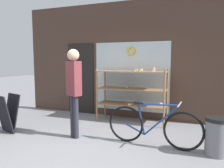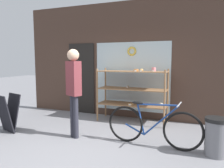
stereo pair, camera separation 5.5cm
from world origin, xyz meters
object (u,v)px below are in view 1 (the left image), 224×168
at_px(display_case, 132,89).
at_px(bicycle, 153,126).
at_px(trash_bin, 216,135).
at_px(sandwich_board, 8,113).
at_px(pedestrian, 74,85).

bearing_deg(display_case, bicycle, -60.73).
distance_m(bicycle, trash_bin, 1.08).
relative_size(display_case, trash_bin, 2.74).
bearing_deg(sandwich_board, pedestrian, 25.03).
bearing_deg(display_case, trash_bin, -37.86).
bearing_deg(pedestrian, bicycle, 30.52).
relative_size(bicycle, pedestrian, 0.99).
distance_m(sandwich_board, trash_bin, 4.26).
distance_m(bicycle, sandwich_board, 3.19).
relative_size(sandwich_board, pedestrian, 0.46).
bearing_deg(display_case, sandwich_board, -142.12).
bearing_deg(pedestrian, sandwich_board, -145.43).
bearing_deg(sandwich_board, bicycle, 23.00).
height_order(display_case, pedestrian, pedestrian).
relative_size(display_case, pedestrian, 0.98).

